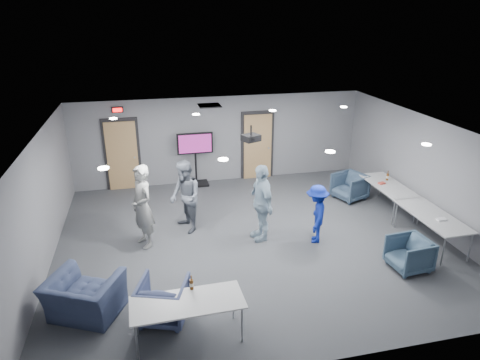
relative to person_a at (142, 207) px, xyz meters
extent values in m
plane|color=#323539|center=(2.48, -0.31, -0.98)|extent=(9.00, 9.00, 0.00)
plane|color=silver|center=(2.48, -0.31, 1.72)|extent=(9.00, 9.00, 0.00)
cube|color=slate|center=(2.48, 3.69, 0.37)|extent=(9.00, 0.02, 2.70)
cube|color=slate|center=(2.48, -4.31, 0.37)|extent=(9.00, 0.02, 2.70)
cube|color=slate|center=(-2.02, -0.31, 0.37)|extent=(0.02, 8.00, 2.70)
cube|color=slate|center=(6.98, -0.31, 0.37)|extent=(0.02, 8.00, 2.70)
cube|color=black|center=(-0.52, 3.66, 0.10)|extent=(1.06, 0.06, 2.24)
cube|color=#A98252|center=(-0.52, 3.62, 0.07)|extent=(0.90, 0.05, 2.10)
cylinder|color=#979A9F|center=(-0.17, 3.57, 0.02)|extent=(0.04, 0.10, 0.04)
cube|color=black|center=(3.68, 3.66, 0.10)|extent=(1.06, 0.06, 2.24)
cube|color=#A98252|center=(3.68, 3.62, 0.07)|extent=(0.90, 0.05, 2.10)
cylinder|color=#979A9F|center=(4.03, 3.57, 0.02)|extent=(0.04, 0.10, 0.04)
cube|color=black|center=(-0.52, 3.63, 1.47)|extent=(0.32, 0.06, 0.16)
cube|color=#FF0C0C|center=(-0.52, 3.59, 1.47)|extent=(0.26, 0.02, 0.11)
cube|color=black|center=(1.98, 2.49, 1.71)|extent=(0.60, 0.60, 0.03)
cylinder|color=white|center=(-0.52, -2.11, 1.71)|extent=(0.18, 0.18, 0.02)
cylinder|color=white|center=(-0.52, 1.49, 1.71)|extent=(0.18, 0.18, 0.02)
cylinder|color=white|center=(1.48, -2.11, 1.71)|extent=(0.18, 0.18, 0.02)
cylinder|color=white|center=(1.48, 1.49, 1.71)|extent=(0.18, 0.18, 0.02)
cylinder|color=white|center=(3.48, -2.11, 1.71)|extent=(0.18, 0.18, 0.02)
cylinder|color=white|center=(3.48, 1.49, 1.71)|extent=(0.18, 0.18, 0.02)
cylinder|color=white|center=(5.48, -2.11, 1.71)|extent=(0.18, 0.18, 0.02)
cylinder|color=white|center=(5.48, 1.49, 1.71)|extent=(0.18, 0.18, 0.02)
imported|color=gray|center=(0.00, 0.00, 0.00)|extent=(0.72, 0.84, 1.95)
imported|color=slate|center=(1.02, 0.50, -0.08)|extent=(0.90, 1.03, 1.80)
imported|color=#9BB5C8|center=(2.71, -0.29, -0.04)|extent=(0.57, 1.14, 1.86)
imported|color=navy|center=(3.92, -0.72, -0.27)|extent=(0.84, 1.04, 1.41)
imported|color=#334458|center=(5.83, 1.37, -0.60)|extent=(1.06, 1.05, 0.76)
imported|color=#384E62|center=(5.38, -2.27, -0.62)|extent=(0.83, 0.81, 0.71)
imported|color=#3D466A|center=(0.26, -2.71, -0.59)|extent=(1.05, 1.07, 0.77)
imported|color=#37415F|center=(-1.09, -2.31, -0.59)|extent=(1.52, 1.46, 0.77)
cube|color=#B3B5B8|center=(6.48, 0.47, -0.26)|extent=(0.79, 1.89, 0.03)
cylinder|color=#979A9F|center=(6.16, 1.34, -0.63)|extent=(0.04, 0.04, 0.70)
cylinder|color=#979A9F|center=(6.16, -0.39, -0.63)|extent=(0.04, 0.04, 0.70)
cylinder|color=#979A9F|center=(6.79, 1.34, -0.63)|extent=(0.04, 0.04, 0.70)
cylinder|color=#979A9F|center=(6.79, -0.39, -0.63)|extent=(0.04, 0.04, 0.70)
cube|color=#B3B5B8|center=(6.48, -1.43, -0.26)|extent=(0.82, 1.96, 0.03)
cylinder|color=#979A9F|center=(6.15, -0.53, -0.63)|extent=(0.04, 0.04, 0.70)
cylinder|color=#979A9F|center=(6.15, -2.33, -0.63)|extent=(0.04, 0.04, 0.70)
cylinder|color=#979A9F|center=(6.81, -0.53, -0.63)|extent=(0.04, 0.04, 0.70)
cylinder|color=#979A9F|center=(6.81, -2.33, -0.63)|extent=(0.04, 0.04, 0.70)
cube|color=#B3B5B8|center=(0.63, -3.31, -0.26)|extent=(1.85, 0.81, 0.03)
cylinder|color=#979A9F|center=(1.46, -2.99, -0.63)|extent=(0.04, 0.04, 0.70)
cylinder|color=#979A9F|center=(-0.21, -3.03, -0.63)|extent=(0.04, 0.04, 0.70)
cylinder|color=#979A9F|center=(1.47, -3.59, -0.63)|extent=(0.04, 0.04, 0.70)
cylinder|color=#979A9F|center=(-0.20, -3.63, -0.63)|extent=(0.04, 0.04, 0.70)
cylinder|color=#57300F|center=(0.74, -2.99, -0.15)|extent=(0.06, 0.06, 0.18)
cylinder|color=#57300F|center=(0.74, -2.99, -0.02)|extent=(0.02, 0.02, 0.08)
cylinder|color=beige|center=(0.74, -2.99, -0.15)|extent=(0.07, 0.07, 0.06)
cylinder|color=#57300F|center=(6.63, 0.78, -0.15)|extent=(0.07, 0.07, 0.19)
cylinder|color=#57300F|center=(6.63, 0.78, -0.01)|extent=(0.03, 0.03, 0.08)
cylinder|color=beige|center=(6.63, 0.78, -0.15)|extent=(0.07, 0.07, 0.06)
cube|color=#B6392D|center=(6.34, 0.57, -0.23)|extent=(0.20, 0.16, 0.04)
cube|color=silver|center=(6.51, -1.70, -0.22)|extent=(0.21, 0.15, 0.04)
cube|color=black|center=(1.65, 3.44, -0.95)|extent=(0.73, 0.52, 0.06)
cylinder|color=black|center=(1.65, 3.44, -0.30)|extent=(0.06, 0.06, 1.25)
cube|color=black|center=(1.65, 3.44, 0.38)|extent=(1.09, 0.07, 0.65)
cube|color=#781A63|center=(1.65, 3.39, 0.38)|extent=(0.99, 0.01, 0.56)
cylinder|color=black|center=(2.54, 0.08, 1.60)|extent=(0.04, 0.04, 0.22)
cube|color=black|center=(2.54, 0.08, 1.42)|extent=(0.46, 0.43, 0.15)
cylinder|color=black|center=(2.54, -0.09, 1.42)|extent=(0.08, 0.06, 0.08)
camera|label=1|loc=(0.18, -9.03, 4.10)|focal=32.00mm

